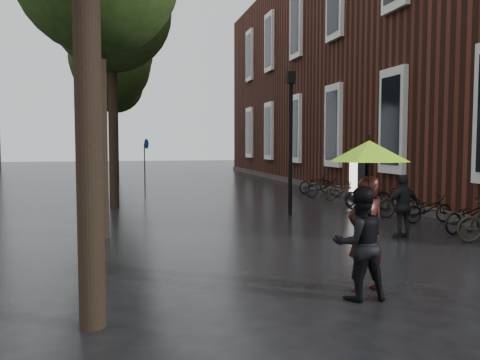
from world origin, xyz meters
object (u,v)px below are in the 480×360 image
object	(u,v)px
parked_bicycles	(373,196)
pedestrian_walking	(403,206)
lamp_post	(291,129)
ad_lightbox	(357,174)
person_burgundy	(366,234)
person_black	(360,243)

from	to	relation	value
parked_bicycles	pedestrian_walking	bearing A→B (deg)	-110.22
lamp_post	ad_lightbox	bearing A→B (deg)	40.03
parked_bicycles	ad_lightbox	world-z (taller)	ad_lightbox
pedestrian_walking	parked_bicycles	xyz separation A→B (m)	(1.81, 4.92, -0.31)
parked_bicycles	person_burgundy	bearing A→B (deg)	-118.42
person_burgundy	ad_lightbox	bearing A→B (deg)	-125.58
person_black	pedestrian_walking	bearing A→B (deg)	-125.84
person_burgundy	person_black	xyz separation A→B (m)	(-0.28, -0.37, -0.07)
pedestrian_walking	person_black	bearing A→B (deg)	44.93
person_burgundy	lamp_post	world-z (taller)	lamp_post
parked_bicycles	ad_lightbox	distance (m)	2.73
person_black	ad_lightbox	xyz separation A→B (m)	(5.63, 11.61, 0.21)
person_black	lamp_post	size ratio (longest dim) A/B	0.37
person_black	lamp_post	bearing A→B (deg)	-100.44
person_black	lamp_post	world-z (taller)	lamp_post
person_black	parked_bicycles	size ratio (longest dim) A/B	0.13
person_burgundy	lamp_post	distance (m)	8.38
pedestrian_walking	ad_lightbox	distance (m)	7.90
person_burgundy	pedestrian_walking	xyz separation A→B (m)	(2.87, 3.74, -0.12)
pedestrian_walking	parked_bicycles	distance (m)	5.25
ad_lightbox	parked_bicycles	bearing A→B (deg)	-92.22
person_black	parked_bicycles	xyz separation A→B (m)	(4.97, 9.03, -0.37)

